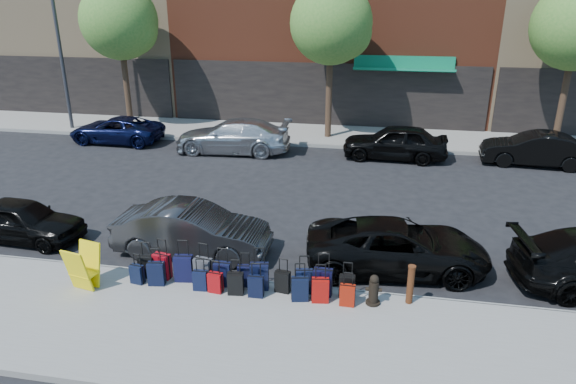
% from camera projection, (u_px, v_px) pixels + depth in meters
% --- Properties ---
extents(ground, '(120.00, 120.00, 0.00)m').
position_uv_depth(ground, '(281.00, 214.00, 16.92)').
color(ground, black).
rests_on(ground, ground).
extents(sidewalk_near, '(60.00, 4.00, 0.15)m').
position_uv_depth(sidewalk_near, '(221.00, 331.00, 10.94)').
color(sidewalk_near, gray).
rests_on(sidewalk_near, ground).
extents(sidewalk_far, '(60.00, 4.00, 0.15)m').
position_uv_depth(sidewalk_far, '(319.00, 135.00, 26.06)').
color(sidewalk_far, gray).
rests_on(sidewalk_far, ground).
extents(curb_near, '(60.00, 0.08, 0.15)m').
position_uv_depth(curb_near, '(246.00, 282.00, 12.79)').
color(curb_near, gray).
rests_on(curb_near, ground).
extents(curb_far, '(60.00, 0.08, 0.15)m').
position_uv_depth(curb_far, '(314.00, 146.00, 24.21)').
color(curb_far, gray).
rests_on(curb_far, ground).
extents(tree_left, '(3.80, 3.80, 7.27)m').
position_uv_depth(tree_left, '(122.00, 23.00, 25.33)').
color(tree_left, black).
rests_on(tree_left, sidewalk_far).
extents(tree_center, '(3.80, 3.80, 7.27)m').
position_uv_depth(tree_center, '(334.00, 25.00, 23.56)').
color(tree_center, black).
rests_on(tree_center, sidewalk_far).
extents(streetlight, '(2.59, 0.18, 8.00)m').
position_uv_depth(streetlight, '(62.00, 39.00, 25.46)').
color(streetlight, '#333338').
rests_on(streetlight, sidewalk_far).
extents(suitcase_front_0, '(0.40, 0.24, 0.94)m').
position_uv_depth(suitcase_front_0, '(147.00, 266.00, 12.79)').
color(suitcase_front_0, black).
rests_on(suitcase_front_0, sidewalk_near).
extents(suitcase_front_1, '(0.47, 0.32, 1.04)m').
position_uv_depth(suitcase_front_1, '(162.00, 266.00, 12.74)').
color(suitcase_front_1, maroon).
rests_on(suitcase_front_1, sidewalk_near).
extents(suitcase_front_2, '(0.48, 0.30, 1.08)m').
position_uv_depth(suitcase_front_2, '(184.00, 268.00, 12.61)').
color(suitcase_front_2, black).
rests_on(suitcase_front_2, sidewalk_near).
extents(suitcase_front_3, '(0.46, 0.31, 1.03)m').
position_uv_depth(suitcase_front_3, '(203.00, 270.00, 12.54)').
color(suitcase_front_3, '#39393E').
rests_on(suitcase_front_3, sidewalk_near).
extents(suitcase_front_4, '(0.41, 0.23, 0.98)m').
position_uv_depth(suitcase_front_4, '(223.00, 274.00, 12.42)').
color(suitcase_front_4, black).
rests_on(suitcase_front_4, sidewalk_near).
extents(suitcase_front_5, '(0.38, 0.25, 0.87)m').
position_uv_depth(suitcase_front_5, '(245.00, 276.00, 12.40)').
color(suitcase_front_5, black).
rests_on(suitcase_front_5, sidewalk_near).
extents(suitcase_front_6, '(0.48, 0.32, 1.07)m').
position_uv_depth(suitcase_front_6, '(259.00, 276.00, 12.26)').
color(suitcase_front_6, black).
rests_on(suitcase_front_6, sidewalk_near).
extents(suitcase_front_7, '(0.38, 0.24, 0.86)m').
position_uv_depth(suitcase_front_7, '(283.00, 282.00, 12.16)').
color(suitcase_front_7, black).
rests_on(suitcase_front_7, sidewalk_near).
extents(suitcase_front_8, '(0.42, 0.28, 0.95)m').
position_uv_depth(suitcase_front_8, '(304.00, 281.00, 12.12)').
color(suitcase_front_8, black).
rests_on(suitcase_front_8, sidewalk_near).
extents(suitcase_front_9, '(0.45, 0.25, 1.06)m').
position_uv_depth(suitcase_front_9, '(323.00, 282.00, 12.02)').
color(suitcase_front_9, black).
rests_on(suitcase_front_9, sidewalk_near).
extents(suitcase_front_10, '(0.36, 0.20, 0.87)m').
position_uv_depth(suitcase_front_10, '(347.00, 286.00, 11.97)').
color(suitcase_front_10, black).
rests_on(suitcase_front_10, sidewalk_near).
extents(suitcase_back_0, '(0.35, 0.24, 0.78)m').
position_uv_depth(suitcase_back_0, '(137.00, 274.00, 12.53)').
color(suitcase_back_0, black).
rests_on(suitcase_back_0, sidewalk_near).
extents(suitcase_back_1, '(0.43, 0.29, 0.95)m').
position_uv_depth(suitcase_back_1, '(156.00, 274.00, 12.46)').
color(suitcase_back_1, black).
rests_on(suitcase_back_1, sidewalk_near).
extents(suitcase_back_3, '(0.35, 0.21, 0.80)m').
position_uv_depth(suitcase_back_3, '(200.00, 280.00, 12.25)').
color(suitcase_back_3, black).
rests_on(suitcase_back_3, sidewalk_near).
extents(suitcase_back_4, '(0.36, 0.23, 0.80)m').
position_uv_depth(suitcase_back_4, '(215.00, 282.00, 12.16)').
color(suitcase_back_4, '#97090D').
rests_on(suitcase_back_4, sidewalk_near).
extents(suitcase_back_5, '(0.39, 0.26, 0.88)m').
position_uv_depth(suitcase_back_5, '(236.00, 283.00, 12.07)').
color(suitcase_back_5, black).
rests_on(suitcase_back_5, sidewalk_near).
extents(suitcase_back_6, '(0.36, 0.21, 0.85)m').
position_uv_depth(suitcase_back_6, '(256.00, 286.00, 11.97)').
color(suitcase_back_6, black).
rests_on(suitcase_back_6, sidewalk_near).
extents(suitcase_back_8, '(0.43, 0.30, 0.93)m').
position_uv_depth(suitcase_back_8, '(300.00, 289.00, 11.82)').
color(suitcase_back_8, black).
rests_on(suitcase_back_8, sidewalk_near).
extents(suitcase_back_9, '(0.42, 0.28, 0.93)m').
position_uv_depth(suitcase_back_9, '(320.00, 290.00, 11.77)').
color(suitcase_back_9, '#9C0D0A').
rests_on(suitcase_back_9, sidewalk_near).
extents(suitcase_back_10, '(0.34, 0.20, 0.81)m').
position_uv_depth(suitcase_back_10, '(347.00, 295.00, 11.64)').
color(suitcase_back_10, '#961909').
rests_on(suitcase_back_10, sidewalk_near).
extents(fire_hydrant, '(0.37, 0.33, 0.74)m').
position_uv_depth(fire_hydrant, '(374.00, 291.00, 11.66)').
color(fire_hydrant, black).
rests_on(fire_hydrant, sidewalk_near).
extents(bollard, '(0.18, 0.18, 0.96)m').
position_uv_depth(bollard, '(410.00, 284.00, 11.64)').
color(bollard, '#38190C').
rests_on(bollard, sidewalk_near).
extents(display_rack, '(0.74, 0.79, 1.10)m').
position_uv_depth(display_rack, '(84.00, 268.00, 12.23)').
color(display_rack, yellow).
rests_on(display_rack, sidewalk_near).
extents(car_near_0, '(3.72, 1.66, 1.24)m').
position_uv_depth(car_near_0, '(22.00, 220.00, 14.95)').
color(car_near_0, black).
rests_on(car_near_0, ground).
extents(car_near_1, '(4.29, 1.51, 1.41)m').
position_uv_depth(car_near_1, '(192.00, 230.00, 14.13)').
color(car_near_1, '#2F2F32').
rests_on(car_near_1, ground).
extents(car_near_2, '(4.91, 2.62, 1.31)m').
position_uv_depth(car_near_2, '(397.00, 246.00, 13.34)').
color(car_near_2, black).
rests_on(car_near_2, ground).
extents(car_far_0, '(4.52, 2.14, 1.25)m').
position_uv_depth(car_far_0, '(116.00, 130.00, 24.80)').
color(car_far_0, '#0C1136').
rests_on(car_far_0, ground).
extents(car_far_1, '(5.28, 2.33, 1.51)m').
position_uv_depth(car_far_1, '(233.00, 136.00, 23.22)').
color(car_far_1, silver).
rests_on(car_far_1, ground).
extents(car_far_2, '(4.52, 1.94, 1.52)m').
position_uv_depth(car_far_2, '(395.00, 142.00, 22.27)').
color(car_far_2, black).
rests_on(car_far_2, ground).
extents(car_far_3, '(4.37, 1.78, 1.41)m').
position_uv_depth(car_far_3, '(535.00, 149.00, 21.46)').
color(car_far_3, black).
rests_on(car_far_3, ground).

